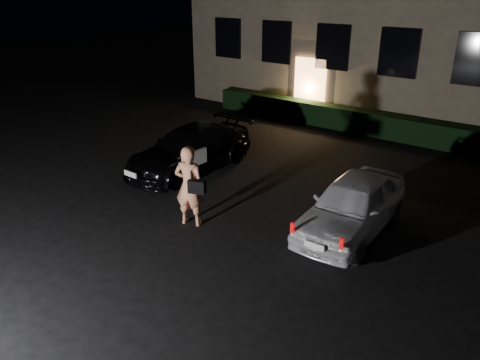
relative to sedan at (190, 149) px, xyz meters
The scene contains 5 objects.
ground 5.10m from the sedan, 46.93° to the right, with size 80.00×80.00×0.00m, color black.
hedge 7.63m from the sedan, 63.05° to the left, with size 15.00×0.70×0.85m, color black.
sedan is the anchor object (origin of this frame).
hatch 5.61m from the sedan, ahead, with size 1.67×3.86×1.30m.
man 3.58m from the sedan, 46.85° to the right, with size 0.91×0.69×1.96m.
Camera 1 is at (5.92, -6.02, 5.32)m, focal length 35.00 mm.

